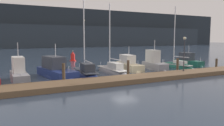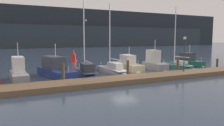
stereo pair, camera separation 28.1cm
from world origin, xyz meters
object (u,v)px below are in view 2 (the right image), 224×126
Objects in this scene: motorboat_berth_3 at (56,73)px; channel_buoy at (74,57)px; sailboat_berth_5 at (112,72)px; dock_lamppost at (184,48)px; motorboat_berth_6 at (129,67)px; motorboat_berth_9 at (189,63)px; motorboat_berth_7 at (154,65)px; sailboat_berth_8 at (177,67)px; motorboat_berth_2 at (19,76)px; sailboat_berth_4 at (86,74)px.

motorboat_berth_3 reaches higher than channel_buoy.
sailboat_berth_5 is 2.36× the size of dock_lamppost.
motorboat_berth_9 is (10.53, -0.18, -0.00)m from motorboat_berth_6.
sailboat_berth_8 reaches higher than motorboat_berth_7.
motorboat_berth_9 is at bearing 3.89° from motorboat_berth_2.
motorboat_berth_6 is 10.53m from motorboat_berth_9.
motorboat_berth_3 is (3.74, 0.72, -0.07)m from motorboat_berth_2.
sailboat_berth_4 is 1.39× the size of motorboat_berth_6.
motorboat_berth_9 is at bearing 5.18° from sailboat_berth_4.
motorboat_berth_6 is at bearing 6.35° from motorboat_berth_3.
sailboat_berth_8 is at bearing 1.09° from motorboat_berth_2.
sailboat_berth_4 reaches higher than motorboat_berth_7.
motorboat_berth_9 is (17.18, 1.56, 0.20)m from sailboat_berth_4.
motorboat_berth_9 is at bearing 40.93° from dock_lamppost.
sailboat_berth_4 is 1.82× the size of motorboat_berth_9.
motorboat_berth_3 is at bearing -173.65° from motorboat_berth_6.
channel_buoy is 0.50× the size of dock_lamppost.
motorboat_berth_7 reaches higher than motorboat_berth_9.
channel_buoy is 21.92m from dock_lamppost.
channel_buoy is at bearing 67.35° from motorboat_berth_3.
sailboat_berth_4 is at bearing -176.69° from motorboat_berth_7.
motorboat_berth_9 is at bearing 5.82° from sailboat_berth_5.
sailboat_berth_4 reaches higher than motorboat_berth_9.
motorboat_berth_9 is (13.82, 1.41, 0.23)m from sailboat_berth_5.
dock_lamppost is at bearing -35.99° from sailboat_berth_5.
sailboat_berth_8 is at bearing -56.78° from channel_buoy.
sailboat_berth_5 reaches higher than dock_lamppost.
dock_lamppost is (16.90, -4.59, 2.60)m from motorboat_berth_2.
motorboat_berth_7 is 5.81m from dock_lamppost.
motorboat_berth_2 is 0.58× the size of sailboat_berth_5.
sailboat_berth_5 is 1.37× the size of motorboat_berth_6.
motorboat_berth_7 is 16.85m from channel_buoy.
sailboat_berth_4 is 0.98× the size of sailboat_berth_8.
sailboat_berth_4 is at bearing -177.46° from sailboat_berth_5.
sailboat_berth_4 is 6.87m from motorboat_berth_6.
sailboat_berth_5 is 13.89m from motorboat_berth_9.
sailboat_berth_4 is at bearing -101.49° from channel_buoy.
sailboat_berth_4 is 11.40m from dock_lamppost.
sailboat_berth_8 is 2.45× the size of dock_lamppost.
motorboat_berth_3 is at bearing 178.86° from sailboat_berth_8.
motorboat_berth_7 is at bearing 91.00° from dock_lamppost.
channel_buoy is at bearing 123.22° from sailboat_berth_8.
sailboat_berth_8 is at bearing -11.63° from motorboat_berth_6.
motorboat_berth_3 reaches higher than motorboat_berth_6.
motorboat_berth_7 is (13.07, -0.07, 0.16)m from motorboat_berth_3.
sailboat_berth_4 is at bearing -174.82° from motorboat_berth_9.
motorboat_berth_7 is (16.81, 0.65, 0.09)m from motorboat_berth_2.
motorboat_berth_3 is 1.13× the size of motorboat_berth_6.
motorboat_berth_9 reaches higher than channel_buoy.
motorboat_berth_2 is 3.81m from motorboat_berth_3.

